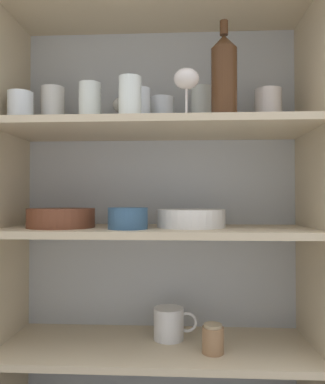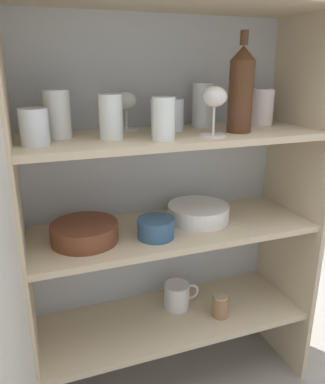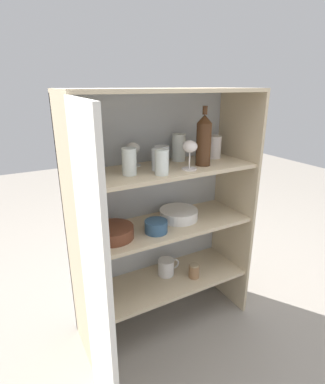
# 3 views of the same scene
# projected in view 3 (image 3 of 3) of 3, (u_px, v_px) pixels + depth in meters

# --- Properties ---
(ground_plane) EXTENTS (8.00, 8.00, 0.00)m
(ground_plane) POSITION_uv_depth(u_px,v_px,m) (178.00, 338.00, 1.64)
(ground_plane) COLOR gray
(cupboard_back_panel) EXTENTS (0.94, 0.02, 1.27)m
(cupboard_back_panel) POSITION_uv_depth(u_px,v_px,m) (150.00, 210.00, 1.70)
(cupboard_back_panel) COLOR #B2B7BC
(cupboard_back_panel) RESTS_ON ground_plane
(cupboard_side_left) EXTENTS (0.02, 0.35, 1.27)m
(cupboard_side_left) POSITION_uv_depth(u_px,v_px,m) (75.00, 242.00, 1.35)
(cupboard_side_left) COLOR #CCB793
(cupboard_side_left) RESTS_ON ground_plane
(cupboard_side_right) EXTENTS (0.02, 0.35, 1.27)m
(cupboard_side_right) POSITION_uv_depth(u_px,v_px,m) (233.00, 205.00, 1.77)
(cupboard_side_right) COLOR #CCB793
(cupboard_side_right) RESTS_ON ground_plane
(cupboard_top_panel) EXTENTS (0.94, 0.35, 0.02)m
(cupboard_top_panel) POSITION_uv_depth(u_px,v_px,m) (165.00, 90.00, 1.34)
(cupboard_top_panel) COLOR #CCB793
(cupboard_top_panel) RESTS_ON cupboard_side_left
(shelf_board_lower) EXTENTS (0.91, 0.32, 0.02)m
(shelf_board_lower) POSITION_uv_depth(u_px,v_px,m) (164.00, 281.00, 1.68)
(shelf_board_lower) COLOR beige
(shelf_board_middle) EXTENTS (0.91, 0.32, 0.02)m
(shelf_board_middle) POSITION_uv_depth(u_px,v_px,m) (164.00, 226.00, 1.57)
(shelf_board_middle) COLOR beige
(shelf_board_upper) EXTENTS (0.91, 0.32, 0.02)m
(shelf_board_upper) POSITION_uv_depth(u_px,v_px,m) (165.00, 170.00, 1.46)
(shelf_board_upper) COLOR beige
(cupboard_door) EXTENTS (0.06, 0.47, 1.27)m
(cupboard_door) POSITION_uv_depth(u_px,v_px,m) (96.00, 298.00, 0.99)
(cupboard_door) COLOR silver
(cupboard_door) RESTS_ON ground_plane
(tumbler_glass_0) EXTENTS (0.07, 0.07, 0.12)m
(tumbler_glass_0) POSITION_uv_depth(u_px,v_px,m) (129.00, 162.00, 1.33)
(tumbler_glass_0) COLOR white
(tumbler_glass_0) RESTS_ON shelf_board_upper
(tumbler_glass_1) EXTENTS (0.07, 0.07, 0.14)m
(tumbler_glass_1) POSITION_uv_depth(u_px,v_px,m) (179.00, 147.00, 1.58)
(tumbler_glass_1) COLOR white
(tumbler_glass_1) RESTS_ON shelf_board_upper
(tumbler_glass_2) EXTENTS (0.08, 0.08, 0.12)m
(tumbler_glass_2) POSITION_uv_depth(u_px,v_px,m) (214.00, 147.00, 1.65)
(tumbler_glass_2) COLOR silver
(tumbler_glass_2) RESTS_ON shelf_board_upper
(tumbler_glass_3) EXTENTS (0.07, 0.07, 0.09)m
(tumbler_glass_3) POSITION_uv_depth(u_px,v_px,m) (86.00, 172.00, 1.23)
(tumbler_glass_3) COLOR white
(tumbler_glass_3) RESTS_ON shelf_board_upper
(tumbler_glass_4) EXTENTS (0.07, 0.07, 0.13)m
(tumbler_glass_4) POSITION_uv_depth(u_px,v_px,m) (95.00, 161.00, 1.32)
(tumbler_glass_4) COLOR white
(tumbler_glass_4) RESTS_ON shelf_board_upper
(tumbler_glass_5) EXTENTS (0.06, 0.06, 0.10)m
(tumbler_glass_5) POSITION_uv_depth(u_px,v_px,m) (158.00, 160.00, 1.40)
(tumbler_glass_5) COLOR white
(tumbler_glass_5) RESTS_ON shelf_board_upper
(tumbler_glass_6) EXTENTS (0.08, 0.08, 0.10)m
(tumbler_glass_6) POSITION_uv_depth(u_px,v_px,m) (162.00, 156.00, 1.50)
(tumbler_glass_6) COLOR white
(tumbler_glass_6) RESTS_ON shelf_board_upper
(tumbler_glass_7) EXTENTS (0.06, 0.06, 0.12)m
(tumbler_glass_7) POSITION_uv_depth(u_px,v_px,m) (162.00, 162.00, 1.33)
(tumbler_glass_7) COLOR white
(tumbler_glass_7) RESTS_ON shelf_board_upper
(wine_glass_0) EXTENTS (0.07, 0.07, 0.14)m
(wine_glass_0) POSITION_uv_depth(u_px,v_px,m) (190.00, 149.00, 1.40)
(wine_glass_0) COLOR silver
(wine_glass_0) RESTS_ON shelf_board_upper
(wine_glass_1) EXTENTS (0.07, 0.07, 0.12)m
(wine_glass_1) POSITION_uv_depth(u_px,v_px,m) (133.00, 150.00, 1.47)
(wine_glass_1) COLOR white
(wine_glass_1) RESTS_ON shelf_board_upper
(wine_bottle) EXTENTS (0.07, 0.07, 0.29)m
(wine_bottle) POSITION_uv_depth(u_px,v_px,m) (204.00, 140.00, 1.47)
(wine_bottle) COLOR #4C2D19
(wine_bottle) RESTS_ON shelf_board_upper
(plate_stack_white) EXTENTS (0.21, 0.21, 0.05)m
(plate_stack_white) POSITION_uv_depth(u_px,v_px,m) (179.00, 214.00, 1.62)
(plate_stack_white) COLOR white
(plate_stack_white) RESTS_ON shelf_board_middle
(mixing_bowl_large) EXTENTS (0.20, 0.20, 0.06)m
(mixing_bowl_large) POSITION_uv_depth(u_px,v_px,m) (113.00, 232.00, 1.42)
(mixing_bowl_large) COLOR brown
(mixing_bowl_large) RESTS_ON shelf_board_middle
(serving_bowl_small) EXTENTS (0.11, 0.11, 0.06)m
(serving_bowl_small) POSITION_uv_depth(u_px,v_px,m) (156.00, 226.00, 1.47)
(serving_bowl_small) COLOR #33567A
(serving_bowl_small) RESTS_ON shelf_board_middle
(coffee_mug_primary) EXTENTS (0.13, 0.09, 0.09)m
(coffee_mug_primary) POSITION_uv_depth(u_px,v_px,m) (166.00, 267.00, 1.71)
(coffee_mug_primary) COLOR white
(coffee_mug_primary) RESTS_ON shelf_board_lower
(storage_jar) EXTENTS (0.06, 0.06, 0.08)m
(storage_jar) POSITION_uv_depth(u_px,v_px,m) (194.00, 271.00, 1.69)
(storage_jar) COLOR #99704C
(storage_jar) RESTS_ON shelf_board_lower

